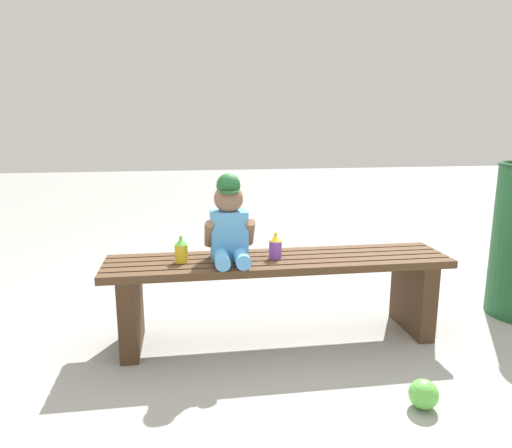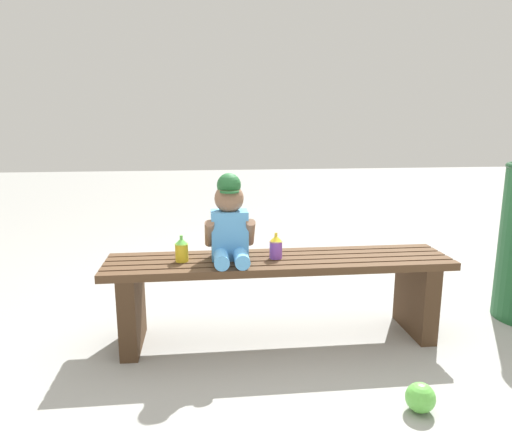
# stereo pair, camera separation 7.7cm
# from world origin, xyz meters

# --- Properties ---
(ground_plane) EXTENTS (16.00, 16.00, 0.00)m
(ground_plane) POSITION_xyz_m (0.00, 0.00, 0.00)
(ground_plane) COLOR #999993
(park_bench) EXTENTS (1.63, 0.35, 0.41)m
(park_bench) POSITION_xyz_m (0.00, 0.00, 0.28)
(park_bench) COLOR #513823
(park_bench) RESTS_ON ground_plane
(child_figure) EXTENTS (0.23, 0.27, 0.40)m
(child_figure) POSITION_xyz_m (-0.23, 0.01, 0.59)
(child_figure) COLOR #59A5E5
(child_figure) RESTS_ON park_bench
(sippy_cup_left) EXTENTS (0.06, 0.06, 0.12)m
(sippy_cup_left) POSITION_xyz_m (-0.46, -0.00, 0.47)
(sippy_cup_left) COLOR yellow
(sippy_cup_left) RESTS_ON park_bench
(sippy_cup_right) EXTENTS (0.06, 0.06, 0.12)m
(sippy_cup_right) POSITION_xyz_m (-0.02, -0.00, 0.47)
(sippy_cup_right) COLOR #8C4CCC
(sippy_cup_right) RESTS_ON park_bench
(toy_ball) EXTENTS (0.11, 0.11, 0.11)m
(toy_ball) POSITION_xyz_m (0.42, -0.66, 0.06)
(toy_ball) COLOR #66CC4C
(toy_ball) RESTS_ON ground_plane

